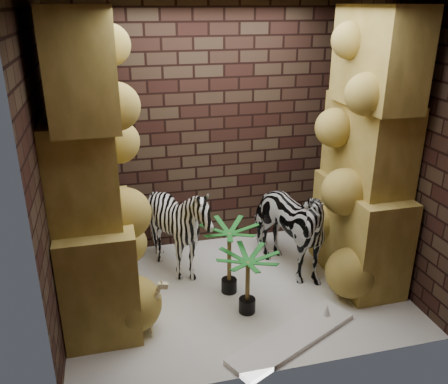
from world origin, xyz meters
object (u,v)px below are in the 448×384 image
object	(u,v)px
zebra_left	(179,232)
palm_back	(248,283)
surfboard	(293,338)
palm_front	(229,259)
zebra_right	(285,219)
giraffe_toy	(142,310)

from	to	relation	value
zebra_left	palm_back	xyz separation A→B (m)	(0.54, -0.89, -0.19)
zebra_left	surfboard	world-z (taller)	zebra_left
palm_back	surfboard	xyz separation A→B (m)	(0.29, -0.53, -0.31)
palm_front	surfboard	size ratio (longest dim) A/B	0.57
zebra_left	palm_front	bearing A→B (deg)	-26.40
palm_back	surfboard	distance (m)	0.68
zebra_right	palm_front	world-z (taller)	zebra_right
palm_front	zebra_left	bearing A→B (deg)	132.69
zebra_left	palm_back	distance (m)	1.06
giraffe_toy	palm_back	bearing A→B (deg)	4.98
giraffe_toy	surfboard	size ratio (longest dim) A/B	0.43
zebra_left	surfboard	xyz separation A→B (m)	(0.83, -1.42, -0.51)
zebra_left	palm_front	xyz separation A→B (m)	(0.46, -0.49, -0.13)
palm_back	surfboard	bearing A→B (deg)	-61.52
giraffe_toy	palm_front	world-z (taller)	palm_front
palm_back	zebra_right	bearing A→B (deg)	45.72
giraffe_toy	surfboard	xyz separation A→B (m)	(1.35, -0.39, -0.28)
surfboard	zebra_left	bearing A→B (deg)	94.37
palm_front	palm_back	xyz separation A→B (m)	(0.09, -0.40, -0.07)
zebra_right	zebra_left	distance (m)	1.20
giraffe_toy	palm_back	distance (m)	1.07
zebra_right	surfboard	bearing A→B (deg)	-125.87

